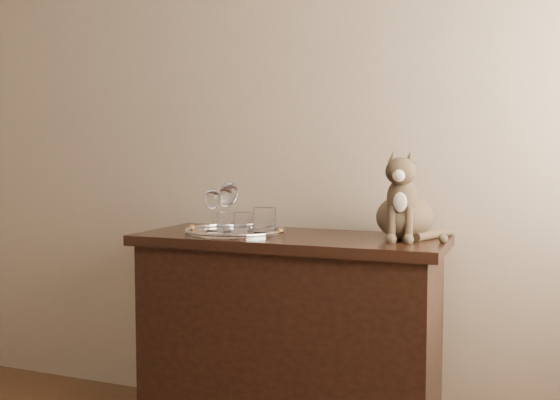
% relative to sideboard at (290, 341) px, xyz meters
% --- Properties ---
extents(wall_back, '(4.00, 0.10, 2.70)m').
position_rel_sideboard_xyz_m(wall_back, '(-0.60, 0.31, 0.93)').
color(wall_back, '#C0A990').
rests_on(wall_back, ground).
extents(sideboard, '(1.20, 0.50, 0.85)m').
position_rel_sideboard_xyz_m(sideboard, '(0.00, 0.00, 0.00)').
color(sideboard, black).
rests_on(sideboard, ground).
extents(tray, '(0.40, 0.40, 0.01)m').
position_rel_sideboard_xyz_m(tray, '(-0.22, -0.03, 0.43)').
color(tray, silver).
rests_on(tray, sideboard).
extents(wine_glass_a, '(0.07, 0.07, 0.17)m').
position_rel_sideboard_xyz_m(wine_glass_a, '(-0.30, 0.03, 0.52)').
color(wine_glass_a, silver).
rests_on(wine_glass_a, tray).
extents(wine_glass_c, '(0.06, 0.06, 0.17)m').
position_rel_sideboard_xyz_m(wine_glass_c, '(-0.31, -0.06, 0.52)').
color(wine_glass_c, silver).
rests_on(wine_glass_c, tray).
extents(wine_glass_d, '(0.08, 0.08, 0.20)m').
position_rel_sideboard_xyz_m(wine_glass_d, '(-0.26, -0.01, 0.53)').
color(wine_glass_d, silver).
rests_on(wine_glass_d, tray).
extents(tumbler_a, '(0.08, 0.08, 0.09)m').
position_rel_sideboard_xyz_m(tumbler_a, '(-0.16, -0.10, 0.48)').
color(tumbler_a, white).
rests_on(tumbler_a, tray).
extents(tumbler_b, '(0.08, 0.08, 0.09)m').
position_rel_sideboard_xyz_m(tumbler_b, '(-0.22, -0.11, 0.48)').
color(tumbler_b, silver).
rests_on(tumbler_b, tray).
extents(tumbler_c, '(0.09, 0.09, 0.10)m').
position_rel_sideboard_xyz_m(tumbler_c, '(-0.10, -0.03, 0.48)').
color(tumbler_c, white).
rests_on(tumbler_c, tray).
extents(cat, '(0.34, 0.32, 0.33)m').
position_rel_sideboard_xyz_m(cat, '(0.44, 0.06, 0.59)').
color(cat, '#4F3C2F').
rests_on(cat, sideboard).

